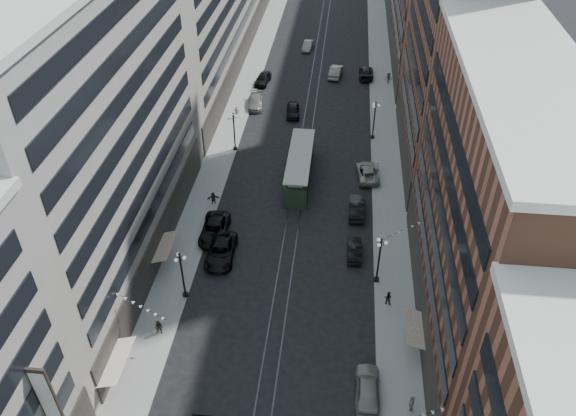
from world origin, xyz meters
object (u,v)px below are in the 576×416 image
at_px(lamppost_se_mid, 374,119).
at_px(car_11, 367,172).
at_px(car_7, 215,230).
at_px(lamppost_se_far, 379,259).
at_px(pedestrian_7, 388,298).
at_px(car_2, 221,251).
at_px(car_10, 357,207).
at_px(pedestrian_2, 159,328).
at_px(car_8, 255,102).
at_px(streetcar, 300,168).
at_px(car_12, 366,73).
at_px(car_9, 263,79).
at_px(pedestrian_4, 411,403).
at_px(pedestrian_5, 213,198).
at_px(car_extra_0, 308,46).
at_px(car_4, 368,388).
at_px(pedestrian_9, 389,78).
at_px(lamppost_sw_far, 182,274).
at_px(lamppost_sw_mid, 234,130).
at_px(car_14, 336,72).
at_px(pedestrian_8, 376,168).
at_px(pedestrian_6, 237,112).
at_px(car_13, 293,110).
at_px(car_extra_1, 354,250).

bearing_deg(lamppost_se_mid, car_11, -94.77).
bearing_deg(car_7, lamppost_se_far, -18.35).
xyz_separation_m(car_11, pedestrian_7, (1.77, -21.39, 0.15)).
xyz_separation_m(car_2, car_11, (15.26, 16.52, -0.08)).
relative_size(lamppost_se_mid, car_10, 1.10).
bearing_deg(pedestrian_2, car_8, 91.51).
relative_size(streetcar, car_12, 2.27).
relative_size(lamppost_se_far, pedestrian_7, 3.66).
distance_m(car_9, car_12, 17.32).
relative_size(pedestrian_4, pedestrian_5, 1.11).
distance_m(lamppost_se_mid, car_extra_0, 33.24).
bearing_deg(car_4, pedestrian_9, -93.74).
distance_m(lamppost_sw_far, lamppost_sw_mid, 27.00).
xyz_separation_m(car_2, car_14, (10.20, 46.08, 0.03)).
height_order(car_2, car_11, car_2).
xyz_separation_m(car_8, car_12, (16.80, 12.39, 0.05)).
height_order(car_2, car_8, car_2).
bearing_deg(car_7, pedestrian_5, 101.75).
xyz_separation_m(car_10, pedestrian_7, (3.04, -13.87, 0.07)).
bearing_deg(car_14, pedestrian_8, 108.29).
bearing_deg(pedestrian_5, lamppost_se_mid, 25.19).
xyz_separation_m(streetcar, pedestrian_6, (-10.58, 14.72, -0.64)).
height_order(car_4, car_7, car_4).
relative_size(car_7, car_8, 1.15).
bearing_deg(pedestrian_4, car_9, 30.59).
distance_m(lamppost_se_mid, pedestrian_7, 31.07).
height_order(streetcar, pedestrian_7, streetcar).
bearing_deg(pedestrian_5, car_13, 55.40).
bearing_deg(car_extra_1, car_12, -92.81).
distance_m(lamppost_sw_far, pedestrian_4, 23.26).
height_order(lamppost_sw_far, lamppost_sw_mid, same).
bearing_deg(car_4, car_8, -71.30).
bearing_deg(pedestrian_2, car_10, 52.40).
relative_size(lamppost_se_mid, car_9, 1.13).
bearing_deg(lamppost_se_far, car_8, 116.16).
relative_size(lamppost_sw_mid, lamppost_se_mid, 1.00).
xyz_separation_m(pedestrian_4, pedestrian_6, (-22.17, 46.12, -0.02)).
bearing_deg(car_4, car_11, -90.41).
xyz_separation_m(lamppost_se_mid, car_4, (-1.00, -41.08, -2.25)).
relative_size(car_12, car_14, 1.07).
xyz_separation_m(car_11, car_14, (-5.06, 29.57, 0.11)).
xyz_separation_m(pedestrian_5, pedestrian_8, (19.07, 8.29, 0.13)).
height_order(lamppost_sw_mid, car_14, lamppost_sw_mid).
bearing_deg(car_13, pedestrian_5, -112.08).
xyz_separation_m(pedestrian_4, pedestrian_9, (0.42, 60.18, 0.02)).
height_order(car_10, car_12, car_10).
relative_size(car_11, car_13, 1.16).
bearing_deg(lamppost_se_mid, car_10, -96.89).
height_order(car_10, pedestrian_6, pedestrian_6).
distance_m(car_7, car_8, 30.54).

